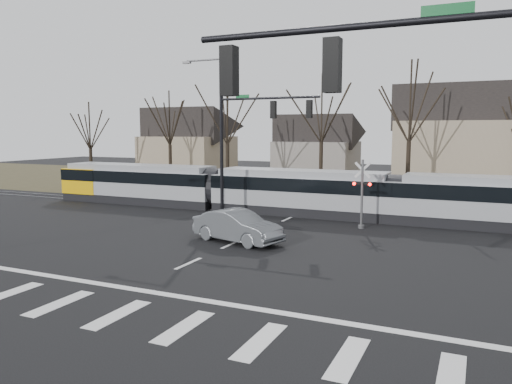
% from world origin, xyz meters
% --- Properties ---
extents(ground, '(140.00, 140.00, 0.00)m').
position_xyz_m(ground, '(0.00, 0.00, 0.00)').
color(ground, black).
extents(grass_verge, '(140.00, 28.00, 0.01)m').
position_xyz_m(grass_verge, '(0.00, 32.00, 0.01)').
color(grass_verge, '#38331E').
rests_on(grass_verge, ground).
extents(crosswalk, '(27.00, 2.60, 0.01)m').
position_xyz_m(crosswalk, '(0.00, -4.00, 0.01)').
color(crosswalk, silver).
rests_on(crosswalk, ground).
extents(stop_line, '(28.00, 0.35, 0.01)m').
position_xyz_m(stop_line, '(0.00, -1.80, 0.01)').
color(stop_line, silver).
rests_on(stop_line, ground).
extents(lane_dashes, '(0.18, 30.00, 0.01)m').
position_xyz_m(lane_dashes, '(0.00, 16.00, 0.01)').
color(lane_dashes, silver).
rests_on(lane_dashes, ground).
extents(rail_pair, '(90.00, 1.52, 0.06)m').
position_xyz_m(rail_pair, '(0.00, 15.80, 0.03)').
color(rail_pair, '#59595E').
rests_on(rail_pair, ground).
extents(tram, '(39.73, 2.95, 3.01)m').
position_xyz_m(tram, '(0.04, 16.00, 1.64)').
color(tram, gray).
rests_on(tram, ground).
extents(sedan, '(4.33, 5.84, 1.62)m').
position_xyz_m(sedan, '(0.03, 6.62, 0.81)').
color(sedan, slate).
rests_on(sedan, ground).
extents(signal_pole_near_right, '(6.72, 0.44, 8.00)m').
position_xyz_m(signal_pole_near_right, '(10.11, -6.00, 5.17)').
color(signal_pole_near_right, black).
rests_on(signal_pole_near_right, ground).
extents(signal_pole_far, '(9.28, 0.44, 10.20)m').
position_xyz_m(signal_pole_far, '(-2.41, 12.50, 5.70)').
color(signal_pole_far, black).
rests_on(signal_pole_far, ground).
extents(rail_crossing_signal, '(1.08, 0.36, 4.00)m').
position_xyz_m(rail_crossing_signal, '(5.00, 12.79, 1.89)').
color(rail_crossing_signal, '#59595B').
rests_on(rail_crossing_signal, ground).
extents(tree_row, '(59.20, 7.20, 10.00)m').
position_xyz_m(tree_row, '(2.00, 26.00, 5.00)').
color(tree_row, black).
rests_on(tree_row, ground).
extents(house_a, '(9.72, 8.64, 8.60)m').
position_xyz_m(house_a, '(-20.00, 34.00, 4.46)').
color(house_a, gray).
rests_on(house_a, ground).
extents(house_b, '(8.64, 7.56, 7.65)m').
position_xyz_m(house_b, '(-5.00, 36.00, 3.97)').
color(house_b, slate).
rests_on(house_b, ground).
extents(house_c, '(10.80, 8.64, 10.10)m').
position_xyz_m(house_c, '(9.00, 33.00, 5.23)').
color(house_c, gray).
rests_on(house_c, ground).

